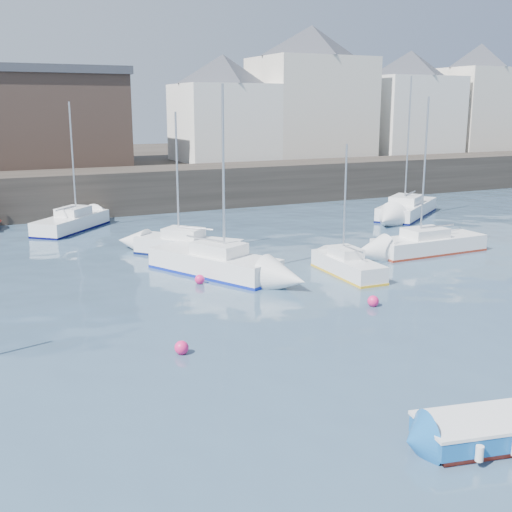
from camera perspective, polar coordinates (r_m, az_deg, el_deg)
name	(u,v)px	position (r m, az deg, el deg)	size (l,w,h in m)	color
water	(463,413)	(17.28, 17.94, -13.16)	(220.00, 220.00, 0.00)	#2D4760
quay_wall	(119,191)	(47.68, -12.08, 5.71)	(90.00, 5.00, 3.00)	#28231E
land_strip	(74,170)	(65.23, -15.88, 7.36)	(90.00, 32.00, 2.80)	#28231E
bldg_east_a	(311,91)	(61.43, 4.90, 14.39)	(13.36, 13.36, 11.80)	beige
bldg_east_b	(409,102)	(67.25, 13.44, 13.18)	(11.88, 11.88, 9.95)	white
bldg_east_c	(478,97)	(73.21, 19.11, 13.20)	(11.14, 11.14, 10.95)	beige
bldg_east_d	(223,107)	(56.93, -2.91, 13.07)	(11.14, 11.14, 8.95)	white
warehouse	(14,117)	(54.24, -20.71, 11.46)	(16.40, 10.40, 7.60)	#3D2D26
blue_dinghy	(493,429)	(15.94, 20.32, -14.19)	(3.71, 2.16, 0.66)	maroon
sailboat_b	(214,262)	(29.19, -3.72, -0.57)	(4.70, 6.79, 8.40)	white
sailboat_c	(348,265)	(29.32, 8.15, -0.82)	(1.61, 4.50, 5.86)	white
sailboat_d	(429,244)	(34.58, 15.09, 1.06)	(6.25, 2.10, 7.93)	white
sailboat_f	(188,246)	(33.01, -6.08, 0.93)	(4.98, 5.33, 7.20)	white
sailboat_g	(407,209)	(45.84, 13.27, 4.13)	(7.37, 6.30, 9.38)	white
sailboat_h	(72,222)	(41.16, -16.07, 2.92)	(5.46, 5.74, 7.73)	white
buoy_near	(182,354)	(20.21, -6.62, -8.63)	(0.44, 0.44, 0.44)	#F2206D
buoy_mid	(373,306)	(25.05, 10.35, -4.40)	(0.44, 0.44, 0.44)	#F2206D
buoy_far	(200,284)	(27.80, -5.02, -2.46)	(0.43, 0.43, 0.43)	#F2206D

